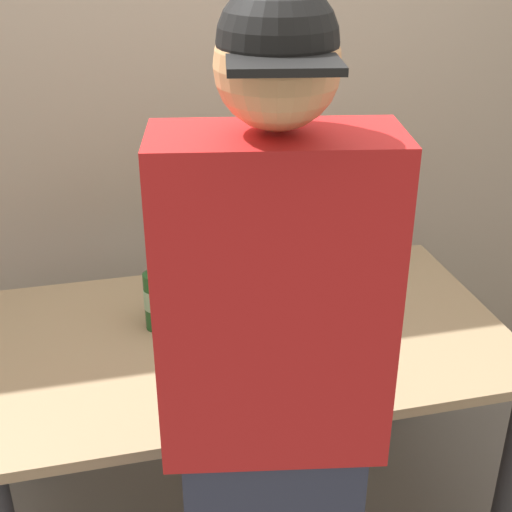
{
  "coord_description": "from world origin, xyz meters",
  "views": [
    {
      "loc": [
        -0.39,
        -1.71,
        1.87
      ],
      "look_at": [
        0.02,
        0.0,
        0.99
      ],
      "focal_mm": 49.3,
      "sensor_mm": 36.0,
      "label": 1
    }
  ],
  "objects_px": {
    "beer_bottle_brown": "(178,274)",
    "beer_bottle_amber": "(198,284)",
    "laptop": "(323,300)",
    "beer_bottle_dark": "(155,294)",
    "person_figure": "(272,438)"
  },
  "relations": [
    {
      "from": "beer_bottle_dark",
      "to": "beer_bottle_brown",
      "type": "relative_size",
      "value": 0.9
    },
    {
      "from": "beer_bottle_brown",
      "to": "beer_bottle_amber",
      "type": "relative_size",
      "value": 1.04
    },
    {
      "from": "laptop",
      "to": "beer_bottle_dark",
      "type": "bearing_deg",
      "value": 176.24
    },
    {
      "from": "person_figure",
      "to": "beer_bottle_dark",
      "type": "bearing_deg",
      "value": 101.8
    },
    {
      "from": "laptop",
      "to": "beer_bottle_brown",
      "type": "bearing_deg",
      "value": 164.4
    },
    {
      "from": "laptop",
      "to": "person_figure",
      "type": "height_order",
      "value": "person_figure"
    },
    {
      "from": "beer_bottle_dark",
      "to": "beer_bottle_amber",
      "type": "relative_size",
      "value": 0.94
    },
    {
      "from": "beer_bottle_brown",
      "to": "beer_bottle_amber",
      "type": "bearing_deg",
      "value": -57.23
    },
    {
      "from": "laptop",
      "to": "beer_bottle_brown",
      "type": "xyz_separation_m",
      "value": [
        -0.43,
        0.12,
        0.08
      ]
    },
    {
      "from": "beer_bottle_dark",
      "to": "person_figure",
      "type": "bearing_deg",
      "value": -78.2
    },
    {
      "from": "laptop",
      "to": "beer_bottle_amber",
      "type": "relative_size",
      "value": 1.15
    },
    {
      "from": "beer_bottle_dark",
      "to": "person_figure",
      "type": "xyz_separation_m",
      "value": [
        0.16,
        -0.75,
        0.06
      ]
    },
    {
      "from": "laptop",
      "to": "beer_bottle_amber",
      "type": "xyz_separation_m",
      "value": [
        -0.38,
        0.04,
        0.08
      ]
    },
    {
      "from": "beer_bottle_dark",
      "to": "beer_bottle_amber",
      "type": "height_order",
      "value": "beer_bottle_amber"
    },
    {
      "from": "beer_bottle_amber",
      "to": "person_figure",
      "type": "bearing_deg",
      "value": -87.84
    }
  ]
}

